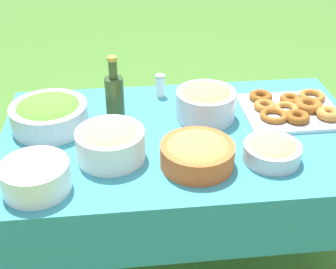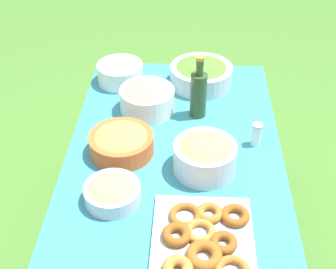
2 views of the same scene
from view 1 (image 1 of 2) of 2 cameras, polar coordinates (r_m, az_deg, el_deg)
The scene contains 11 objects.
ground_plane at distance 2.27m, azimuth 1.58°, elevation -15.29°, with size 14.00×14.00×0.00m, color #477A2D.
picnic_table at distance 1.86m, azimuth 1.86°, elevation -2.29°, with size 1.41×0.87×0.71m.
salad_bowl at distance 1.88m, azimuth -14.30°, elevation 2.49°, with size 0.30×0.30×0.12m.
pasta_bowl at distance 1.65m, azimuth -7.05°, elevation -0.86°, with size 0.24×0.24×0.13m.
donut_platter at distance 2.01m, azimuth 14.90°, elevation 3.07°, with size 0.39×0.35×0.05m.
plate_stack at distance 1.56m, azimuth -15.83°, elevation -4.99°, with size 0.22×0.22×0.10m.
olive_oil_bottle at distance 1.82m, azimuth -6.49°, elevation 4.26°, with size 0.07×0.07×0.29m.
bread_bowl at distance 1.68m, azimuth 12.58°, elevation -1.93°, with size 0.20×0.20×0.08m.
fruit_bowl at distance 1.89m, azimuth 4.63°, elevation 4.03°, with size 0.24×0.24×0.14m.
olive_bowl at distance 1.61m, azimuth 3.60°, elevation -2.21°, with size 0.26×0.26×0.10m.
salt_shaker at distance 2.07m, azimuth -0.96°, elevation 6.01°, with size 0.04×0.04×0.10m.
Camera 1 is at (0.23, 1.53, 1.66)m, focal length 50.00 mm.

